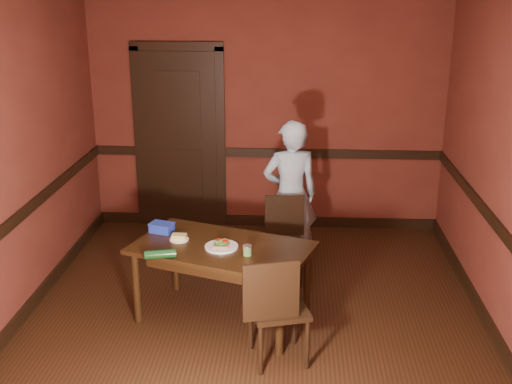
# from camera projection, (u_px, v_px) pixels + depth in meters

# --- Properties ---
(floor) EXTENTS (4.00, 4.50, 0.01)m
(floor) POSITION_uv_depth(u_px,v_px,m) (253.00, 319.00, 5.56)
(floor) COLOR black
(floor) RESTS_ON ground
(wall_back) EXTENTS (4.00, 0.02, 2.70)m
(wall_back) POSITION_uv_depth(u_px,v_px,m) (267.00, 114.00, 7.26)
(wall_back) COLOR maroon
(wall_back) RESTS_ON ground
(wall_front) EXTENTS (4.00, 0.02, 2.70)m
(wall_front) POSITION_uv_depth(u_px,v_px,m) (221.00, 307.00, 3.00)
(wall_front) COLOR maroon
(wall_front) RESTS_ON ground
(wall_left) EXTENTS (0.02, 4.50, 2.70)m
(wall_left) POSITION_uv_depth(u_px,v_px,m) (10.00, 166.00, 5.25)
(wall_left) COLOR maroon
(wall_left) RESTS_ON ground
(wall_right) EXTENTS (0.02, 4.50, 2.70)m
(wall_right) POSITION_uv_depth(u_px,v_px,m) (508.00, 175.00, 5.01)
(wall_right) COLOR maroon
(wall_right) RESTS_ON ground
(dado_back) EXTENTS (4.00, 0.03, 0.10)m
(dado_back) POSITION_uv_depth(u_px,v_px,m) (266.00, 153.00, 7.39)
(dado_back) COLOR black
(dado_back) RESTS_ON ground
(dado_left) EXTENTS (0.03, 4.50, 0.10)m
(dado_left) POSITION_uv_depth(u_px,v_px,m) (18.00, 217.00, 5.40)
(dado_left) COLOR black
(dado_left) RESTS_ON ground
(dado_right) EXTENTS (0.03, 4.50, 0.10)m
(dado_right) POSITION_uv_depth(u_px,v_px,m) (499.00, 228.00, 5.16)
(dado_right) COLOR black
(dado_right) RESTS_ON ground
(baseboard_back) EXTENTS (4.00, 0.03, 0.12)m
(baseboard_back) POSITION_uv_depth(u_px,v_px,m) (266.00, 221.00, 7.66)
(baseboard_back) COLOR black
(baseboard_back) RESTS_ON ground
(baseboard_left) EXTENTS (0.03, 4.50, 0.12)m
(baseboard_left) POSITION_uv_depth(u_px,v_px,m) (30.00, 306.00, 5.66)
(baseboard_left) COLOR black
(baseboard_left) RESTS_ON ground
(baseboard_right) EXTENTS (0.03, 4.50, 0.12)m
(baseboard_right) POSITION_uv_depth(u_px,v_px,m) (487.00, 321.00, 5.42)
(baseboard_right) COLOR black
(baseboard_right) RESTS_ON ground
(door) EXTENTS (1.05, 0.07, 2.20)m
(door) POSITION_uv_depth(u_px,v_px,m) (180.00, 136.00, 7.37)
(door) COLOR black
(door) RESTS_ON ground
(dining_table) EXTENTS (1.65, 1.26, 0.68)m
(dining_table) POSITION_uv_depth(u_px,v_px,m) (223.00, 283.00, 5.47)
(dining_table) COLOR black
(dining_table) RESTS_ON floor
(chair_far) EXTENTS (0.42, 0.42, 0.82)m
(chair_far) POSITION_uv_depth(u_px,v_px,m) (282.00, 241.00, 6.15)
(chair_far) COLOR black
(chair_far) RESTS_ON floor
(chair_near) EXTENTS (0.52, 0.52, 0.90)m
(chair_near) POSITION_uv_depth(u_px,v_px,m) (279.00, 307.00, 4.85)
(chair_near) COLOR black
(chair_near) RESTS_ON floor
(person) EXTENTS (0.62, 0.48, 1.52)m
(person) POSITION_uv_depth(u_px,v_px,m) (290.00, 195.00, 6.39)
(person) COLOR #A6C5DD
(person) RESTS_ON floor
(sandwich_plate) EXTENTS (0.28, 0.28, 0.07)m
(sandwich_plate) POSITION_uv_depth(u_px,v_px,m) (221.00, 246.00, 5.32)
(sandwich_plate) COLOR white
(sandwich_plate) RESTS_ON dining_table
(sauce_jar) EXTENTS (0.07, 0.07, 0.09)m
(sauce_jar) POSITION_uv_depth(u_px,v_px,m) (247.00, 250.00, 5.17)
(sauce_jar) COLOR #5B8440
(sauce_jar) RESTS_ON dining_table
(cheese_saucer) EXTENTS (0.16, 0.16, 0.05)m
(cheese_saucer) POSITION_uv_depth(u_px,v_px,m) (179.00, 238.00, 5.48)
(cheese_saucer) COLOR white
(cheese_saucer) RESTS_ON dining_table
(food_tub) EXTENTS (0.23, 0.19, 0.09)m
(food_tub) POSITION_uv_depth(u_px,v_px,m) (162.00, 228.00, 5.64)
(food_tub) COLOR blue
(food_tub) RESTS_ON dining_table
(wrapped_veg) EXTENTS (0.26, 0.12, 0.07)m
(wrapped_veg) POSITION_uv_depth(u_px,v_px,m) (160.00, 254.00, 5.12)
(wrapped_veg) COLOR #103B16
(wrapped_veg) RESTS_ON dining_table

